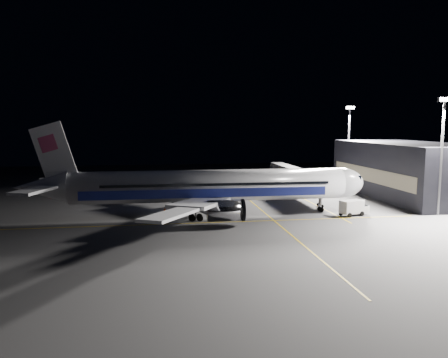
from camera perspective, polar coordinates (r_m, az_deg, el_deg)
ground at (r=77.93m, az=-1.76°, el=-4.73°), size 200.00×200.00×0.00m
guide_line_main at (r=79.69m, az=5.42°, el=-4.49°), size 0.25×80.00×0.01m
guide_line_cross at (r=72.11m, az=-1.20°, el=-5.70°), size 70.00×0.25×0.01m
guide_line_side at (r=92.53m, az=11.17°, el=-2.96°), size 0.25×40.00×0.01m
airliner at (r=76.92m, az=-2.57°, el=-0.98°), size 61.48×54.22×16.64m
terminal at (r=105.66m, az=22.86°, el=1.14°), size 18.12×40.00×12.00m
jet_bridge at (r=99.41m, az=9.68°, el=0.44°), size 3.60×34.40×6.30m
floodlight_mast_north at (r=118.35m, az=15.99°, el=5.11°), size 2.40×0.68×20.70m
floodlight_mast_south at (r=85.23m, az=26.59°, el=3.93°), size 2.40×0.67×20.70m
service_truck at (r=80.69m, az=16.59°, el=-3.56°), size 5.74×3.76×2.74m
baggage_tug at (r=85.68m, az=-5.85°, el=-3.08°), size 3.19×2.91×1.89m
safety_cone_a at (r=88.95m, az=1.29°, el=-3.05°), size 0.39×0.39×0.58m
safety_cone_b at (r=82.62m, az=2.06°, el=-3.80°), size 0.46×0.46×0.69m
safety_cone_c at (r=82.08m, az=-7.73°, el=-3.94°), size 0.45×0.45×0.68m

